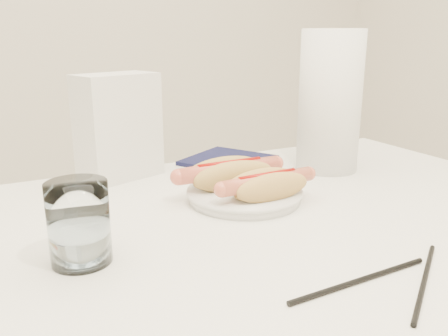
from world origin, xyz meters
name	(u,v)px	position (x,y,z in m)	size (l,w,h in m)	color
table	(250,265)	(0.00, 0.00, 0.69)	(1.20, 0.80, 0.75)	white
plate	(244,196)	(0.05, 0.11, 0.76)	(0.19, 0.19, 0.02)	white
hotdog_left	(230,174)	(0.04, 0.14, 0.79)	(0.19, 0.08, 0.05)	tan
hotdog_right	(267,185)	(0.07, 0.06, 0.79)	(0.17, 0.07, 0.05)	tan
water_glass	(79,223)	(-0.24, 0.01, 0.80)	(0.08, 0.08, 0.11)	silver
chopstick_near	(360,280)	(0.03, -0.19, 0.75)	(0.01, 0.01, 0.21)	black
chopstick_far	(424,280)	(0.10, -0.23, 0.75)	(0.01, 0.01, 0.20)	black
napkin_box	(118,127)	(-0.10, 0.35, 0.85)	(0.15, 0.09, 0.21)	silver
navy_napkin	(229,160)	(0.15, 0.35, 0.75)	(0.17, 0.17, 0.01)	#111336
paper_towel_roll	(330,101)	(0.31, 0.20, 0.89)	(0.13, 0.13, 0.29)	white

